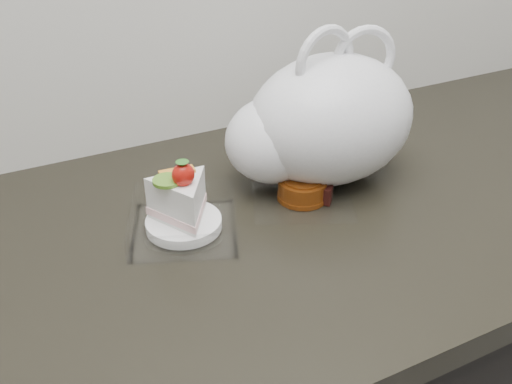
# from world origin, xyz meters

# --- Properties ---
(cake_tray) EXTENTS (0.19, 0.19, 0.11)m
(cake_tray) POSITION_xyz_m (-0.07, 1.71, 0.93)
(cake_tray) COLOR white
(cake_tray) RESTS_ON counter
(mooncake_wrap) EXTENTS (0.20, 0.19, 0.04)m
(mooncake_wrap) POSITION_xyz_m (0.13, 1.71, 0.91)
(mooncake_wrap) COLOR white
(mooncake_wrap) RESTS_ON counter
(plastic_bag) EXTENTS (0.31, 0.22, 0.25)m
(plastic_bag) POSITION_xyz_m (0.18, 1.75, 1.00)
(plastic_bag) COLOR white
(plastic_bag) RESTS_ON counter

